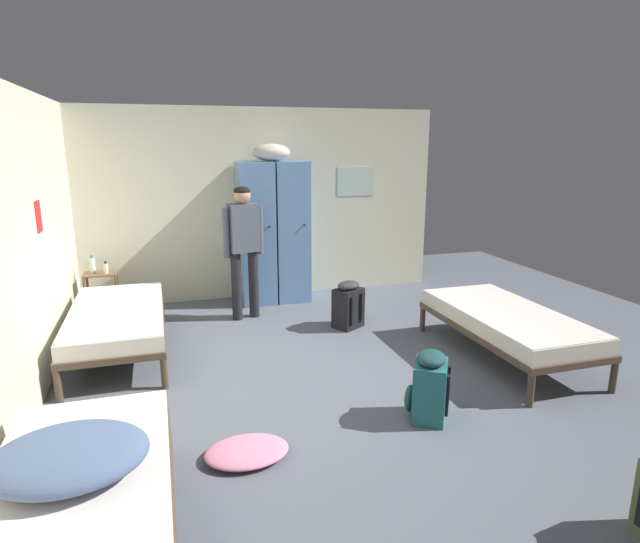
# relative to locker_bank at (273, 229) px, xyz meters

# --- Properties ---
(ground_plane) EXTENTS (9.25, 9.25, 0.00)m
(ground_plane) POSITION_rel_locker_bank_xyz_m (-0.06, -2.61, -0.97)
(ground_plane) COLOR #565B66
(room_backdrop) EXTENTS (4.88, 5.84, 2.54)m
(room_backdrop) POSITION_rel_locker_bank_xyz_m (-1.37, -1.27, 0.30)
(room_backdrop) COLOR beige
(room_backdrop) RESTS_ON ground_plane
(locker_bank) EXTENTS (0.90, 0.55, 2.07)m
(locker_bank) POSITION_rel_locker_bank_xyz_m (0.00, 0.00, 0.00)
(locker_bank) COLOR #5B84B2
(locker_bank) RESTS_ON ground_plane
(shelf_unit) EXTENTS (0.38, 0.30, 0.57)m
(shelf_unit) POSITION_rel_locker_bank_xyz_m (-2.15, -0.15, -0.62)
(shelf_unit) COLOR brown
(shelf_unit) RESTS_ON ground_plane
(bed_left_rear) EXTENTS (0.90, 1.90, 0.49)m
(bed_left_rear) POSITION_rel_locker_bank_xyz_m (-1.90, -1.40, -0.59)
(bed_left_rear) COLOR #473828
(bed_left_rear) RESTS_ON ground_plane
(bed_right) EXTENTS (0.90, 1.90, 0.49)m
(bed_right) POSITION_rel_locker_bank_xyz_m (1.77, -2.60, -0.59)
(bed_right) COLOR #473828
(bed_right) RESTS_ON ground_plane
(bed_left_front) EXTENTS (0.90, 1.90, 0.49)m
(bed_left_front) POSITION_rel_locker_bank_xyz_m (-1.90, -4.29, -0.59)
(bed_left_front) COLOR #473828
(bed_left_front) RESTS_ON ground_plane
(bedding_heap) EXTENTS (0.75, 0.60, 0.21)m
(bedding_heap) POSITION_rel_locker_bank_xyz_m (-1.92, -4.20, -0.37)
(bedding_heap) COLOR slate
(bedding_heap) RESTS_ON bed_left_front
(person_traveler) EXTENTS (0.49, 0.28, 1.59)m
(person_traveler) POSITION_rel_locker_bank_xyz_m (-0.49, -0.63, -0.01)
(person_traveler) COLOR black
(person_traveler) RESTS_ON ground_plane
(water_bottle) EXTENTS (0.06, 0.06, 0.22)m
(water_bottle) POSITION_rel_locker_bank_xyz_m (-2.23, -0.13, -0.30)
(water_bottle) COLOR silver
(water_bottle) RESTS_ON shelf_unit
(lotion_bottle) EXTENTS (0.05, 0.05, 0.15)m
(lotion_bottle) POSITION_rel_locker_bank_xyz_m (-2.08, -0.19, -0.34)
(lotion_bottle) COLOR beige
(lotion_bottle) RESTS_ON shelf_unit
(backpack_black) EXTENTS (0.40, 0.41, 0.55)m
(backpack_black) POSITION_rel_locker_bank_xyz_m (0.58, -1.30, -0.71)
(backpack_black) COLOR black
(backpack_black) RESTS_ON ground_plane
(backpack_teal) EXTENTS (0.41, 0.40, 0.55)m
(backpack_teal) POSITION_rel_locker_bank_xyz_m (0.47, -3.44, -0.71)
(backpack_teal) COLOR #23666B
(backpack_teal) RESTS_ON ground_plane
(clothes_pile_pink) EXTENTS (0.57, 0.43, 0.09)m
(clothes_pile_pink) POSITION_rel_locker_bank_xyz_m (-0.96, -3.56, -0.93)
(clothes_pile_pink) COLOR pink
(clothes_pile_pink) RESTS_ON ground_plane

